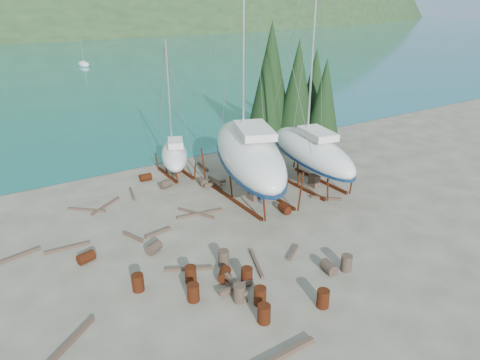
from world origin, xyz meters
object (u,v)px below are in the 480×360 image
large_sailboat_near (249,153)px  large_sailboat_far (311,151)px  worker (261,191)px  small_sailboat_shore (175,154)px

large_sailboat_near → large_sailboat_far: 5.21m
large_sailboat_near → worker: bearing=-62.6°
large_sailboat_near → large_sailboat_far: large_sailboat_near is taller
large_sailboat_near → large_sailboat_far: size_ratio=1.24×
large_sailboat_near → small_sailboat_shore: 7.34m
small_sailboat_shore → worker: small_sailboat_shore is taller
small_sailboat_shore → worker: bearing=-48.3°
large_sailboat_far → worker: 5.35m
large_sailboat_near → small_sailboat_shore: (-2.60, 6.67, -1.60)m
large_sailboat_far → small_sailboat_shore: bearing=148.1°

